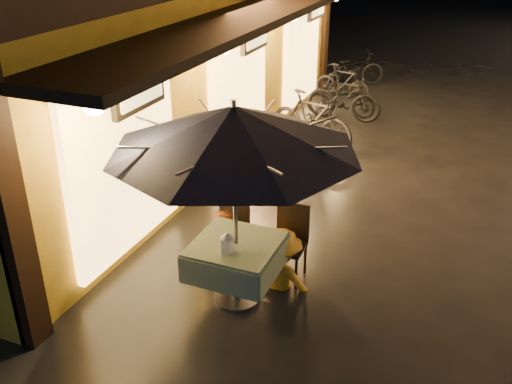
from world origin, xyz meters
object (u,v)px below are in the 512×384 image
at_px(table_lantern, 228,241).
at_px(person_orange, 222,213).
at_px(patio_umbrella, 234,129).
at_px(bicycle_0, 279,165).
at_px(person_yellow, 281,233).
at_px(cafe_table, 236,257).

bearing_deg(table_lantern, person_orange, 119.82).
bearing_deg(person_orange, table_lantern, 121.11).
bearing_deg(person_orange, patio_umbrella, 129.30).
relative_size(patio_umbrella, table_lantern, 10.95).
xyz_separation_m(patio_umbrella, person_orange, (-0.47, 0.60, -1.38)).
bearing_deg(bicycle_0, patio_umbrella, 175.77).
distance_m(patio_umbrella, table_lantern, 1.25).
xyz_separation_m(person_yellow, bicycle_0, (-0.98, 2.57, -0.31)).
height_order(person_orange, bicycle_0, person_orange).
relative_size(patio_umbrella, bicycle_0, 1.75).
height_order(cafe_table, person_yellow, person_yellow).
relative_size(table_lantern, person_yellow, 0.17).
distance_m(person_yellow, bicycle_0, 2.77).
xyz_separation_m(table_lantern, person_yellow, (0.37, 0.72, -0.20)).
bearing_deg(person_yellow, cafe_table, 52.87).
distance_m(person_orange, person_yellow, 0.85).
relative_size(table_lantern, bicycle_0, 0.16).
distance_m(patio_umbrella, person_yellow, 1.56).
height_order(patio_umbrella, person_yellow, patio_umbrella).
relative_size(patio_umbrella, person_orange, 1.78).
bearing_deg(table_lantern, cafe_table, 90.00).
distance_m(table_lantern, bicycle_0, 3.38).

